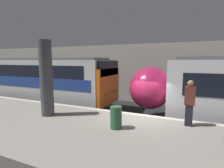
# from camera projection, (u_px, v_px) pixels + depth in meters

# --- Properties ---
(ground_plane) EXTENTS (120.00, 120.00, 0.00)m
(ground_plane) POSITION_uv_depth(u_px,v_px,m) (141.00, 135.00, 8.50)
(ground_plane) COLOR black
(platform) EXTENTS (40.00, 5.14, 1.06)m
(platform) POSITION_uv_depth(u_px,v_px,m) (122.00, 149.00, 6.10)
(platform) COLOR gray
(platform) RESTS_ON ground
(station_rear_barrier) EXTENTS (50.00, 0.15, 4.97)m
(station_rear_barrier) POSITION_uv_depth(u_px,v_px,m) (162.00, 74.00, 14.12)
(station_rear_barrier) COLOR #B2AD9E
(station_rear_barrier) RESTS_ON ground
(support_pillar_near) EXTENTS (0.58, 0.58, 3.46)m
(support_pillar_near) POSITION_uv_depth(u_px,v_px,m) (46.00, 78.00, 7.99)
(support_pillar_near) COLOR #47474C
(support_pillar_near) RESTS_ON platform
(train_boxy) EXTENTS (16.08, 3.08, 3.77)m
(train_boxy) POSITION_uv_depth(u_px,v_px,m) (24.00, 80.00, 14.67)
(train_boxy) COLOR black
(train_boxy) RESTS_ON ground
(person_walking) EXTENTS (0.38, 0.24, 1.80)m
(person_walking) POSITION_uv_depth(u_px,v_px,m) (190.00, 102.00, 6.76)
(person_walking) COLOR black
(person_walking) RESTS_ON platform
(trash_bin) EXTENTS (0.44, 0.44, 0.85)m
(trash_bin) POSITION_uv_depth(u_px,v_px,m) (116.00, 117.00, 6.57)
(trash_bin) COLOR #2D5B38
(trash_bin) RESTS_ON platform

